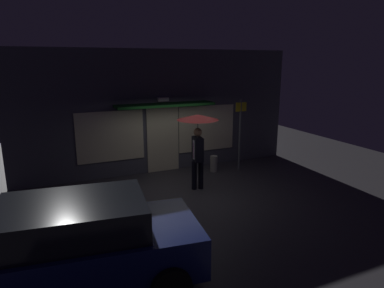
% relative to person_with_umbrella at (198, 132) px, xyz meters
% --- Properties ---
extents(ground_plane, '(18.00, 18.00, 0.00)m').
position_rel_person_with_umbrella_xyz_m(ground_plane, '(-0.35, -0.16, -1.71)').
color(ground_plane, '#38353A').
extents(building_facade, '(9.52, 1.00, 4.04)m').
position_rel_person_with_umbrella_xyz_m(building_facade, '(-0.35, 2.18, 0.29)').
color(building_facade, '#4C4C56').
rests_on(building_facade, ground).
extents(person_with_umbrella, '(1.17, 1.17, 2.21)m').
position_rel_person_with_umbrella_xyz_m(person_with_umbrella, '(0.00, 0.00, 0.00)').
color(person_with_umbrella, black).
rests_on(person_with_umbrella, ground).
extents(parked_car, '(4.22, 2.33, 1.51)m').
position_rel_person_with_umbrella_xyz_m(parked_car, '(-3.66, -3.23, -0.94)').
color(parked_car, navy).
rests_on(parked_car, ground).
extents(street_sign_post, '(0.40, 0.07, 2.44)m').
position_rel_person_with_umbrella_xyz_m(street_sign_post, '(2.05, 1.05, -0.33)').
color(street_sign_post, '#595B60').
rests_on(street_sign_post, ground).
extents(sidewalk_bollard, '(0.25, 0.25, 0.54)m').
position_rel_person_with_umbrella_xyz_m(sidewalk_bollard, '(1.19, 1.26, -1.44)').
color(sidewalk_bollard, '#9E998E').
rests_on(sidewalk_bollard, ground).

